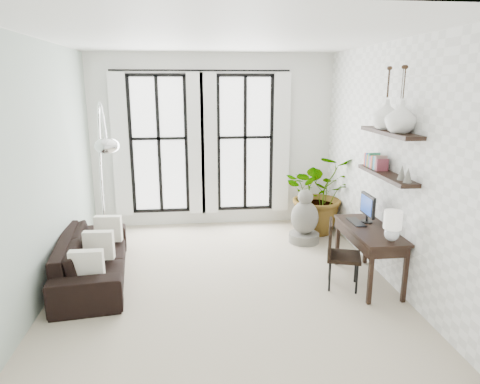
{
  "coord_description": "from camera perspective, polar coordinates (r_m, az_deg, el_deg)",
  "views": [
    {
      "loc": [
        -0.38,
        -5.5,
        2.65
      ],
      "look_at": [
        0.26,
        0.3,
        1.17
      ],
      "focal_mm": 32.0,
      "sensor_mm": 36.0,
      "label": 1
    }
  ],
  "objects": [
    {
      "name": "floor",
      "position": [
        6.11,
        -2.2,
        -11.46
      ],
      "size": [
        5.0,
        5.0,
        0.0
      ],
      "primitive_type": "plane",
      "color": "#B3A58F",
      "rests_on": "ground"
    },
    {
      "name": "ceiling",
      "position": [
        5.54,
        -2.53,
        19.92
      ],
      "size": [
        5.0,
        5.0,
        0.0
      ],
      "primitive_type": "plane",
      "color": "white",
      "rests_on": "wall_back"
    },
    {
      "name": "wall_left",
      "position": [
        5.9,
        -24.73,
        2.67
      ],
      "size": [
        0.0,
        5.0,
        5.0
      ],
      "primitive_type": "plane",
      "rotation": [
        1.57,
        0.0,
        1.57
      ],
      "color": "#A0B2A6",
      "rests_on": "floor"
    },
    {
      "name": "wall_right",
      "position": [
        6.18,
        18.98,
        3.68
      ],
      "size": [
        0.0,
        5.0,
        5.0
      ],
      "primitive_type": "plane",
      "rotation": [
        1.57,
        0.0,
        -1.57
      ],
      "color": "white",
      "rests_on": "floor"
    },
    {
      "name": "wall_back",
      "position": [
        8.07,
        -3.62,
        6.74
      ],
      "size": [
        4.5,
        0.0,
        4.5
      ],
      "primitive_type": "plane",
      "rotation": [
        1.57,
        0.0,
        0.0
      ],
      "color": "white",
      "rests_on": "floor"
    },
    {
      "name": "windows",
      "position": [
        8.0,
        -5.02,
        6.35
      ],
      "size": [
        3.26,
        0.13,
        2.65
      ],
      "color": "white",
      "rests_on": "wall_back"
    },
    {
      "name": "wall_shelves",
      "position": [
        5.86,
        18.95,
        4.41
      ],
      "size": [
        0.25,
        1.3,
        0.6
      ],
      "color": "black",
      "rests_on": "wall_right"
    },
    {
      "name": "sofa",
      "position": [
        6.31,
        -19.07,
        -8.29
      ],
      "size": [
        1.11,
        2.26,
        0.64
      ],
      "primitive_type": "imported",
      "rotation": [
        0.0,
        0.0,
        1.69
      ],
      "color": "black",
      "rests_on": "floor"
    },
    {
      "name": "throw_pillows",
      "position": [
        6.22,
        -18.3,
        -6.74
      ],
      "size": [
        0.4,
        1.52,
        0.4
      ],
      "color": "white",
      "rests_on": "sofa"
    },
    {
      "name": "plant",
      "position": [
        7.87,
        10.62,
        -0.12
      ],
      "size": [
        1.4,
        1.24,
        1.47
      ],
      "primitive_type": "imported",
      "rotation": [
        0.0,
        0.0,
        -0.07
      ],
      "color": "#2D7228",
      "rests_on": "floor"
    },
    {
      "name": "desk",
      "position": [
        5.96,
        17.1,
        -5.28
      ],
      "size": [
        0.56,
        1.31,
        1.17
      ],
      "color": "black",
      "rests_on": "floor"
    },
    {
      "name": "desk_chair",
      "position": [
        5.85,
        12.91,
        -7.55
      ],
      "size": [
        0.54,
        0.54,
        0.91
      ],
      "rotation": [
        0.0,
        0.0,
        -0.32
      ],
      "color": "black",
      "rests_on": "floor"
    },
    {
      "name": "arc_lamp",
      "position": [
        6.59,
        -17.96,
        6.73
      ],
      "size": [
        0.74,
        1.7,
        2.41
      ],
      "color": "silver",
      "rests_on": "floor"
    },
    {
      "name": "buddha",
      "position": [
        7.39,
        8.6,
        -3.73
      ],
      "size": [
        0.52,
        0.52,
        0.93
      ],
      "color": "slate",
      "rests_on": "floor"
    },
    {
      "name": "vase_a",
      "position": [
        5.54,
        20.67,
        9.37
      ],
      "size": [
        0.37,
        0.37,
        0.38
      ],
      "primitive_type": "imported",
      "color": "white",
      "rests_on": "shelf_upper"
    },
    {
      "name": "vase_b",
      "position": [
        5.9,
        18.92,
        9.75
      ],
      "size": [
        0.37,
        0.37,
        0.38
      ],
      "primitive_type": "imported",
      "color": "white",
      "rests_on": "shelf_upper"
    }
  ]
}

